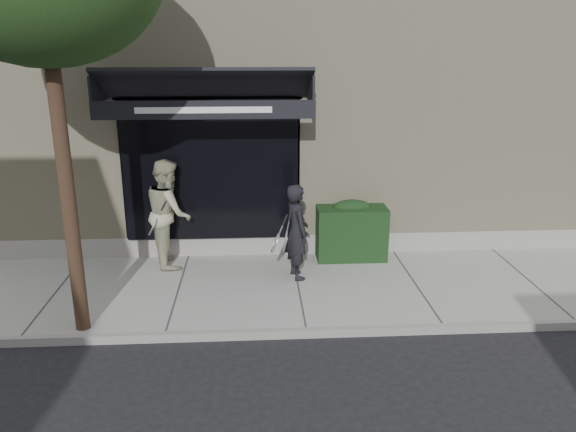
{
  "coord_description": "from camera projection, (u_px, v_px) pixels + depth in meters",
  "views": [
    {
      "loc": [
        -0.7,
        -8.71,
        4.02
      ],
      "look_at": [
        -0.13,
        0.6,
        1.16
      ],
      "focal_mm": 35.0,
      "sensor_mm": 36.0,
      "label": 1
    }
  ],
  "objects": [
    {
      "name": "sidewalk",
      "position": [
        298.0,
        288.0,
        9.51
      ],
      "size": [
        20.0,
        3.0,
        0.12
      ],
      "primitive_type": "cube",
      "color": "gray",
      "rests_on": "ground"
    },
    {
      "name": "hedge",
      "position": [
        351.0,
        230.0,
        10.59
      ],
      "size": [
        1.3,
        0.7,
        1.14
      ],
      "color": "black",
      "rests_on": "sidewalk"
    },
    {
      "name": "curb",
      "position": [
        306.0,
        333.0,
        8.03
      ],
      "size": [
        20.0,
        0.1,
        0.14
      ],
      "primitive_type": "cube",
      "color": "gray",
      "rests_on": "ground"
    },
    {
      "name": "building_facade",
      "position": [
        282.0,
        100.0,
        13.46
      ],
      "size": [
        14.3,
        8.04,
        5.64
      ],
      "color": "#BEB691",
      "rests_on": "ground"
    },
    {
      "name": "pedestrian_front",
      "position": [
        297.0,
        232.0,
        9.59
      ],
      "size": [
        0.75,
        0.83,
        1.67
      ],
      "color": "black",
      "rests_on": "sidewalk"
    },
    {
      "name": "ground",
      "position": [
        298.0,
        292.0,
        9.53
      ],
      "size": [
        80.0,
        80.0,
        0.0
      ],
      "primitive_type": "plane",
      "color": "black",
      "rests_on": "ground"
    },
    {
      "name": "pedestrian_back",
      "position": [
        169.0,
        213.0,
        10.15
      ],
      "size": [
        0.97,
        1.12,
        1.97
      ],
      "color": "#B1B38F",
      "rests_on": "sidewalk"
    }
  ]
}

